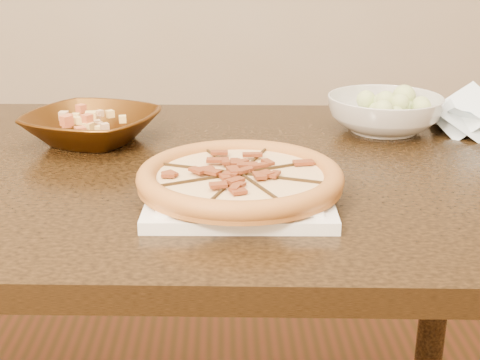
{
  "coord_description": "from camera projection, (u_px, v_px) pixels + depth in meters",
  "views": [
    {
      "loc": [
        -0.02,
        -1.06,
        1.12
      ],
      "look_at": [
        0.0,
        -0.13,
        0.78
      ],
      "focal_mm": 50.0,
      "sensor_mm": 36.0,
      "label": 1
    }
  ],
  "objects": [
    {
      "name": "pizza",
      "position": [
        240.0,
        177.0,
        0.99
      ],
      "size": [
        0.31,
        0.31,
        0.03
      ],
      "color": "#BE6634",
      "rests_on": "plate"
    },
    {
      "name": "mixed_dish",
      "position": [
        90.0,
        105.0,
        1.26
      ],
      "size": [
        0.11,
        0.12,
        0.03
      ],
      "color": "#DCAB7A",
      "rests_on": "bronze_bowl"
    },
    {
      "name": "cling_film",
      "position": [
        460.0,
        120.0,
        1.34
      ],
      "size": [
        0.18,
        0.16,
        0.05
      ],
      "primitive_type": null,
      "rotation": [
        0.0,
        0.0,
        -0.23
      ],
      "color": "#CFE6F6",
      "rests_on": "dining_table"
    },
    {
      "name": "salad",
      "position": [
        386.0,
        88.0,
        1.32
      ],
      "size": [
        0.12,
        0.12,
        0.04
      ],
      "color": "#D3E786",
      "rests_on": "salad_bowl"
    },
    {
      "name": "bronze_bowl",
      "position": [
        92.0,
        127.0,
        1.27
      ],
      "size": [
        0.31,
        0.31,
        0.06
      ],
      "primitive_type": "imported",
      "rotation": [
        0.0,
        0.0,
        -0.38
      ],
      "color": "#593411",
      "rests_on": "dining_table"
    },
    {
      "name": "salad_bowl",
      "position": [
        384.0,
        114.0,
        1.34
      ],
      "size": [
        0.26,
        0.26,
        0.07
      ],
      "primitive_type": "imported",
      "rotation": [
        0.0,
        0.0,
        -0.13
      ],
      "color": "silver",
      "rests_on": "dining_table"
    },
    {
      "name": "dining_table",
      "position": [
        186.0,
        219.0,
        1.2
      ],
      "size": [
        1.39,
        0.93,
        0.75
      ],
      "color": "#362310",
      "rests_on": "floor"
    },
    {
      "name": "plate",
      "position": [
        240.0,
        192.0,
        1.0
      ],
      "size": [
        0.28,
        0.28,
        0.02
      ],
      "color": "white",
      "rests_on": "dining_table"
    }
  ]
}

